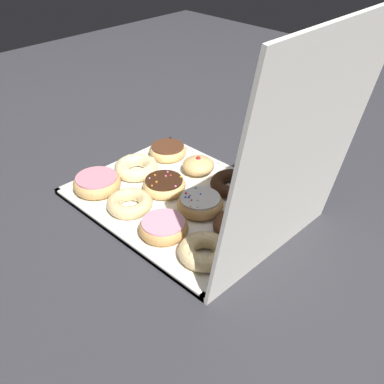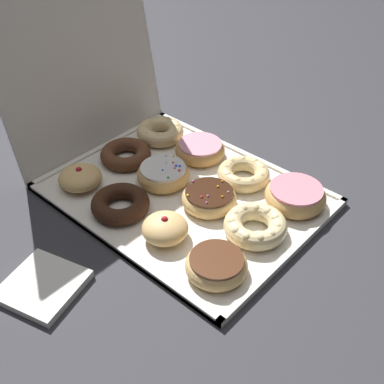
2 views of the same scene
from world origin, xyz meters
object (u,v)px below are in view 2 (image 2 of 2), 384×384
at_px(jelly_filled_donut_9, 80,178).
at_px(cruller_donut_11, 160,131).
at_px(jelly_filled_donut_3, 165,228).
at_px(sprinkle_donut_4, 209,198).
at_px(donut_box, 184,195).
at_px(chocolate_frosted_donut_0, 216,265).
at_px(cruller_donut_1, 254,226).
at_px(napkin_stack, 43,286).
at_px(pink_frosted_donut_8, 200,149).
at_px(chocolate_cake_ring_donut_6, 120,204).
at_px(cruller_donut_5, 244,174).
at_px(chocolate_cake_ring_donut_10, 126,154).
at_px(sprinkle_donut_7, 164,174).
at_px(pink_frosted_donut_2, 295,196).

distance_m(jelly_filled_donut_9, cruller_donut_11, 0.24).
xyz_separation_m(jelly_filled_donut_3, sprinkle_donut_4, (0.13, 0.00, -0.00)).
relative_size(donut_box, chocolate_frosted_donut_0, 4.89).
bearing_deg(jelly_filled_donut_9, jelly_filled_donut_3, -88.63).
height_order(cruller_donut_1, jelly_filled_donut_9, jelly_filled_donut_9).
relative_size(cruller_donut_1, napkin_stack, 0.98).
bearing_deg(donut_box, jelly_filled_donut_3, -152.50).
relative_size(jelly_filled_donut_3, pink_frosted_donut_8, 0.77).
height_order(chocolate_frosted_donut_0, pink_frosted_donut_8, same).
height_order(chocolate_frosted_donut_0, cruller_donut_11, cruller_donut_11).
bearing_deg(chocolate_frosted_donut_0, donut_box, 56.60).
height_order(cruller_donut_1, chocolate_cake_ring_donut_6, cruller_donut_1).
distance_m(chocolate_frosted_donut_0, cruller_donut_1, 0.12).
xyz_separation_m(cruller_donut_5, jelly_filled_donut_9, (-0.24, 0.24, 0.00)).
relative_size(donut_box, cruller_donut_1, 4.43).
distance_m(chocolate_cake_ring_donut_6, chocolate_cake_ring_donut_10, 0.18).
distance_m(chocolate_frosted_donut_0, cruller_donut_11, 0.44).
bearing_deg(cruller_donut_1, pink_frosted_donut_8, 62.48).
relative_size(chocolate_frosted_donut_0, cruller_donut_1, 0.91).
bearing_deg(pink_frosted_donut_8, sprinkle_donut_7, -178.04).
bearing_deg(cruller_donut_11, sprinkle_donut_7, -132.62).
xyz_separation_m(cruller_donut_5, chocolate_cake_ring_donut_10, (-0.11, 0.24, -0.00)).
relative_size(sprinkle_donut_4, jelly_filled_donut_9, 1.23).
distance_m(chocolate_frosted_donut_0, napkin_stack, 0.30).
bearing_deg(donut_box, sprinkle_donut_4, -85.44).
relative_size(pink_frosted_donut_2, chocolate_cake_ring_donut_10, 1.08).
distance_m(pink_frosted_donut_2, cruller_donut_11, 0.37).
xyz_separation_m(pink_frosted_donut_2, jelly_filled_donut_3, (-0.24, 0.13, 0.00)).
height_order(cruller_donut_1, cruller_donut_11, same).
bearing_deg(cruller_donut_1, chocolate_cake_ring_donut_6, 116.96).
relative_size(cruller_donut_1, jelly_filled_donut_9, 1.33).
xyz_separation_m(donut_box, jelly_filled_donut_9, (-0.13, 0.18, 0.03)).
bearing_deg(pink_frosted_donut_2, napkin_stack, 156.69).
xyz_separation_m(cruller_donut_1, jelly_filled_donut_9, (-0.12, 0.36, 0.00)).
height_order(pink_frosted_donut_2, cruller_donut_5, pink_frosted_donut_2).
height_order(sprinkle_donut_4, chocolate_cake_ring_donut_6, sprinkle_donut_4).
distance_m(sprinkle_donut_4, sprinkle_donut_7, 0.12).
height_order(sprinkle_donut_4, cruller_donut_11, same).
bearing_deg(chocolate_frosted_donut_0, cruller_donut_5, 27.29).
relative_size(cruller_donut_1, cruller_donut_5, 1.07).
bearing_deg(pink_frosted_donut_8, cruller_donut_5, -93.07).
distance_m(cruller_donut_1, sprinkle_donut_4, 0.12).
xyz_separation_m(pink_frosted_donut_2, cruller_donut_11, (-0.01, 0.37, -0.00)).
bearing_deg(donut_box, napkin_stack, 178.08).
height_order(chocolate_frosted_donut_0, chocolate_cake_ring_donut_10, chocolate_frosted_donut_0).
bearing_deg(pink_frosted_donut_8, jelly_filled_donut_3, -152.45).
distance_m(donut_box, jelly_filled_donut_3, 0.14).
distance_m(sprinkle_donut_4, pink_frosted_donut_8, 0.17).
relative_size(chocolate_frosted_donut_0, sprinkle_donut_7, 0.96).
bearing_deg(jelly_filled_donut_3, cruller_donut_11, 46.22).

